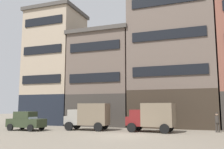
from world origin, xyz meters
TOP-DOWN VIEW (x-y plane):
  - ground_plane at (0.00, 0.00)m, footprint 120.00×120.00m
  - building_far_left at (-13.10, 10.45)m, footprint 7.36×6.72m
  - building_center_left at (-5.68, 10.45)m, footprint 8.19×6.72m
  - building_center_right at (3.04, 10.45)m, footprint 9.96×6.72m
  - delivery_truck_near at (1.82, 3.72)m, footprint 4.48×2.44m
  - delivery_truck_far at (-4.49, 3.47)m, footprint 4.46×2.40m
  - sedan_dark at (-10.16, 1.17)m, footprint 3.73×1.92m
  - pedestrian_officer at (7.41, 5.51)m, footprint 0.51×0.51m

SIDE VIEW (x-z plane):
  - ground_plane at x=0.00m, z-range 0.00..0.00m
  - sedan_dark at x=-10.16m, z-range 0.00..1.83m
  - pedestrian_officer at x=7.41m, z-range 0.08..1.88m
  - delivery_truck_near at x=1.82m, z-range 0.11..2.73m
  - delivery_truck_far at x=-4.49m, z-range 0.11..2.73m
  - building_center_left at x=-5.68m, z-range 0.04..11.96m
  - building_far_left at x=-13.10m, z-range 0.04..16.08m
  - building_center_right at x=3.04m, z-range 0.04..16.58m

